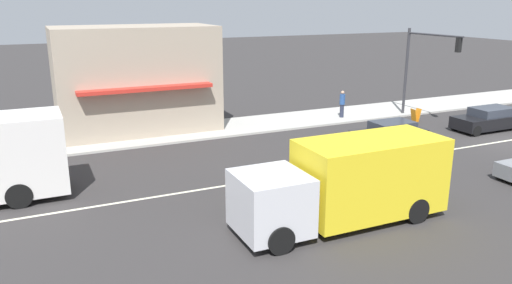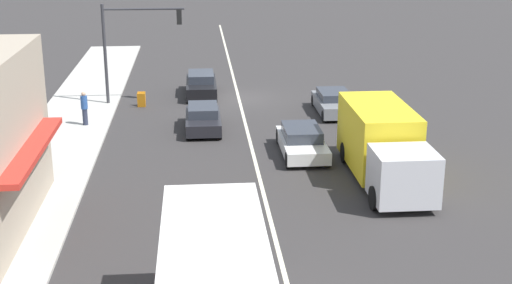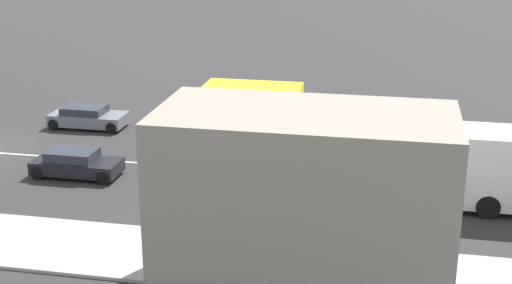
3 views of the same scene
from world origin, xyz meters
name	(u,v)px [view 2 (image 2 of 3)]	position (x,y,z in m)	size (l,w,h in m)	color
ground_plane	(271,223)	(0.00, 18.00, 0.00)	(160.00, 160.00, 0.00)	#333030
sidewalk_right	(6,236)	(9.00, 18.50, 0.06)	(4.00, 73.00, 0.12)	#B2AFA8
lane_marking_center	(239,98)	(0.00, 0.00, 0.00)	(0.16, 60.00, 0.01)	beige
traffic_signal_main	(130,37)	(6.12, 0.81, 3.90)	(4.59, 0.34, 5.60)	#333338
pedestrian	(84,107)	(8.20, 5.29, 1.03)	(0.34, 0.34, 1.73)	#282D42
warning_aframe_sign	(141,100)	(5.61, 1.46, 0.43)	(0.45, 0.53, 0.84)	orange
delivery_truck	(383,145)	(-5.00, 14.00, 1.47)	(2.44, 7.50, 2.87)	silver
van_white	(302,141)	(-2.20, 10.57, 0.61)	(1.92, 4.39, 1.24)	silver
suv_grey	(334,103)	(-5.00, 3.70, 0.59)	(1.91, 4.20, 1.21)	slate
suv_black	(201,85)	(2.20, -1.05, 0.65)	(1.79, 4.44, 1.35)	black
sedan_dark	(203,118)	(2.20, 6.31, 0.59)	(1.75, 4.00, 1.23)	black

